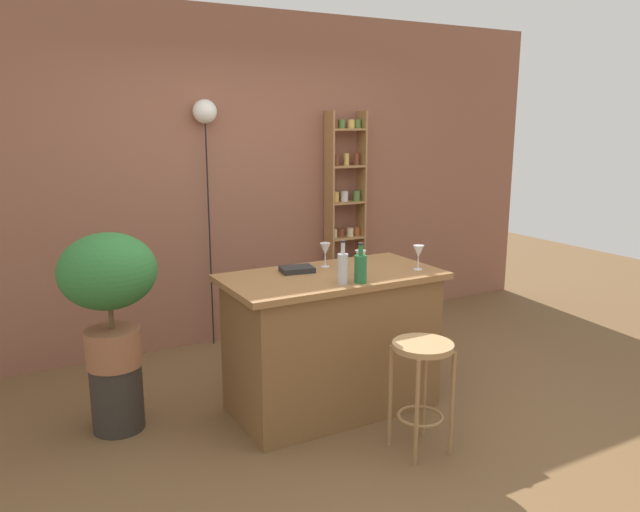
% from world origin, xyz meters
% --- Properties ---
extents(ground, '(12.00, 12.00, 0.00)m').
position_xyz_m(ground, '(0.00, 0.00, 0.00)').
color(ground, brown).
extents(back_wall, '(6.40, 0.10, 2.80)m').
position_xyz_m(back_wall, '(0.00, 1.95, 1.40)').
color(back_wall, '#8C5642').
rests_on(back_wall, ground).
extents(kitchen_counter, '(1.41, 0.73, 0.93)m').
position_xyz_m(kitchen_counter, '(0.00, 0.30, 0.47)').
color(kitchen_counter, brown).
rests_on(kitchen_counter, ground).
extents(bar_stool, '(0.35, 0.35, 0.66)m').
position_xyz_m(bar_stool, '(0.18, -0.43, 0.50)').
color(bar_stool, '#997047').
rests_on(bar_stool, ground).
extents(spice_shelf, '(0.36, 0.17, 1.98)m').
position_xyz_m(spice_shelf, '(1.00, 1.80, 1.01)').
color(spice_shelf, '#9E7042').
rests_on(spice_shelf, ground).
extents(plant_stool, '(0.32, 0.32, 0.42)m').
position_xyz_m(plant_stool, '(-1.32, 0.69, 0.21)').
color(plant_stool, '#2D2823').
rests_on(plant_stool, ground).
extents(potted_plant, '(0.58, 0.52, 0.83)m').
position_xyz_m(potted_plant, '(-1.32, 0.69, 0.94)').
color(potted_plant, '#935B3D').
rests_on(potted_plant, plant_stool).
extents(bottle_vinegar, '(0.08, 0.08, 0.25)m').
position_xyz_m(bottle_vinegar, '(0.04, 0.03, 1.02)').
color(bottle_vinegar, '#236638').
rests_on(bottle_vinegar, kitchen_counter).
extents(bottle_soda_blue, '(0.07, 0.07, 0.27)m').
position_xyz_m(bottle_soda_blue, '(-0.07, 0.06, 1.03)').
color(bottle_soda_blue, '#B2B2B7').
rests_on(bottle_soda_blue, kitchen_counter).
extents(wine_glass_left, '(0.07, 0.07, 0.16)m').
position_xyz_m(wine_glass_left, '(0.06, 0.49, 1.04)').
color(wine_glass_left, silver).
rests_on(wine_glass_left, kitchen_counter).
extents(wine_glass_center, '(0.07, 0.07, 0.16)m').
position_xyz_m(wine_glass_center, '(0.56, 0.12, 1.04)').
color(wine_glass_center, silver).
rests_on(wine_glass_center, kitchen_counter).
extents(wine_glass_right, '(0.07, 0.07, 0.16)m').
position_xyz_m(wine_glass_right, '(0.14, 0.18, 1.04)').
color(wine_glass_right, silver).
rests_on(wine_glass_right, kitchen_counter).
extents(cookbook, '(0.23, 0.18, 0.03)m').
position_xyz_m(cookbook, '(-0.18, 0.45, 0.94)').
color(cookbook, black).
rests_on(cookbook, kitchen_counter).
extents(pendant_globe_light, '(0.19, 0.19, 2.06)m').
position_xyz_m(pendant_globe_light, '(-0.29, 1.84, 1.93)').
color(pendant_globe_light, black).
rests_on(pendant_globe_light, ground).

